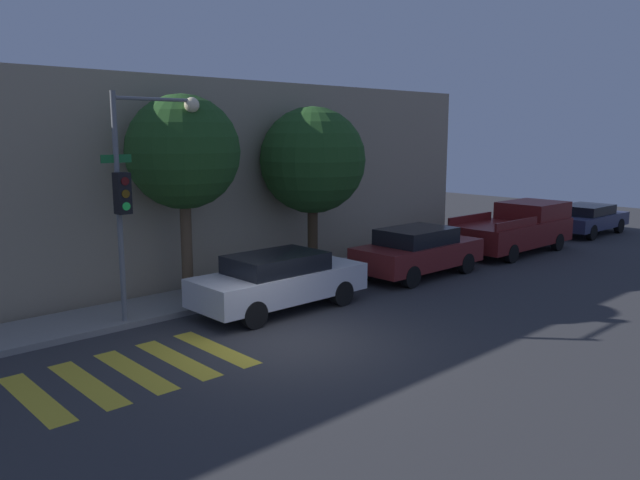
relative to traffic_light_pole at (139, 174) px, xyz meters
name	(u,v)px	position (x,y,z in m)	size (l,w,h in m)	color
ground_plane	(290,343)	(1.53, -3.37, -3.45)	(60.00, 60.00, 0.00)	#333335
sidewalk	(186,301)	(1.53, 0.79, -3.38)	(26.00, 1.92, 0.14)	gray
building_row	(106,180)	(1.53, 5.15, -0.52)	(26.00, 6.00, 5.86)	gray
crosswalk	(134,371)	(-1.58, -2.57, -3.44)	(3.99, 2.60, 0.00)	gold
traffic_light_pole	(139,174)	(0.00, 0.00, 0.00)	(2.47, 0.56, 5.24)	slate
sedan_near_corner	(279,280)	(2.95, -1.27, -2.69)	(4.48, 1.77, 1.43)	silver
sedan_middle	(418,251)	(8.42, -1.27, -2.66)	(4.36, 1.85, 1.49)	maroon
pickup_truck	(516,228)	(14.21, -1.27, -2.55)	(5.27, 2.13, 1.76)	maroon
sedan_far_end	(587,218)	(20.06, -1.27, -2.75)	(4.40, 1.89, 1.28)	#2D3351
tree_near_corner	(183,153)	(1.78, 1.06, 0.40)	(2.90, 2.90, 5.31)	brown
tree_midblock	(313,161)	(6.19, 1.06, 0.06)	(3.20, 3.20, 5.13)	#42301E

